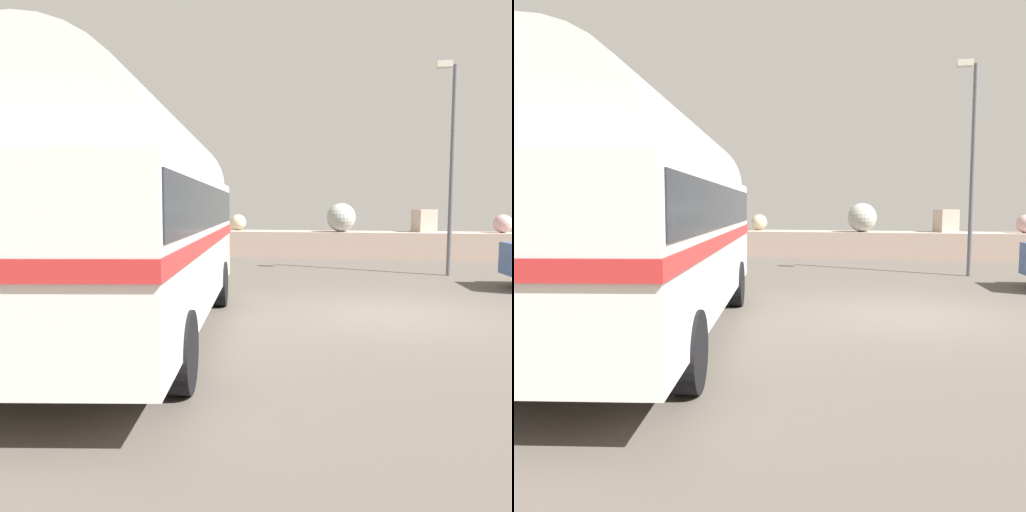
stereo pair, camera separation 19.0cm
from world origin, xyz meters
TOP-DOWN VIEW (x-y plane):
  - ground at (0.00, 0.00)m, footprint 32.00×26.00m
  - breakwater at (0.15, 11.80)m, footprint 31.36×1.80m
  - vintage_coach at (-4.28, -2.54)m, footprint 3.78×8.86m
  - lamp_post at (2.10, 6.17)m, footprint 0.69×0.66m

SIDE VIEW (x-z plane):
  - ground at x=0.00m, z-range 0.00..0.02m
  - breakwater at x=0.15m, z-range -0.51..1.80m
  - vintage_coach at x=-4.28m, z-range 0.20..3.90m
  - lamp_post at x=2.10m, z-range 0.41..6.79m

